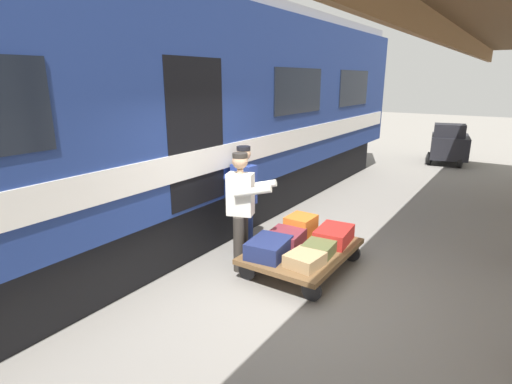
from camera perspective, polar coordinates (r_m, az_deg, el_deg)
ground_plane at (r=5.24m, az=7.32°, el=-14.95°), size 60.00×60.00×0.00m
train_car at (r=6.62m, az=-18.27°, el=9.76°), size 3.03×16.63×4.00m
luggage_cart at (r=5.83m, az=6.62°, el=-8.45°), size 1.24×1.70×0.33m
suitcase_olive_duffel at (r=5.67m, az=9.16°, el=-7.81°), size 0.42×0.57×0.17m
suitcase_tan_vintage at (r=5.29m, az=6.98°, el=-9.55°), size 0.45×0.49×0.17m
suitcase_burgundy_valise at (r=5.89m, az=4.28°, el=-6.53°), size 0.52×0.57×0.20m
suitcase_orange_carryall at (r=6.26m, az=6.42°, el=-4.74°), size 0.39×0.44×0.30m
suitcase_navy_fabric at (r=5.52m, az=1.84°, el=-7.94°), size 0.55×0.67×0.23m
suitcase_red_plastic at (r=6.06m, az=11.05°, el=-6.05°), size 0.51×0.68×0.22m
porter_in_overalls at (r=6.19m, az=-1.88°, el=-0.57°), size 0.68×0.45×1.70m
porter_by_door at (r=5.64m, az=-2.03°, el=-2.23°), size 0.73×0.57×1.70m
baggage_tug at (r=14.47m, az=25.85°, el=6.16°), size 1.38×1.87×1.30m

